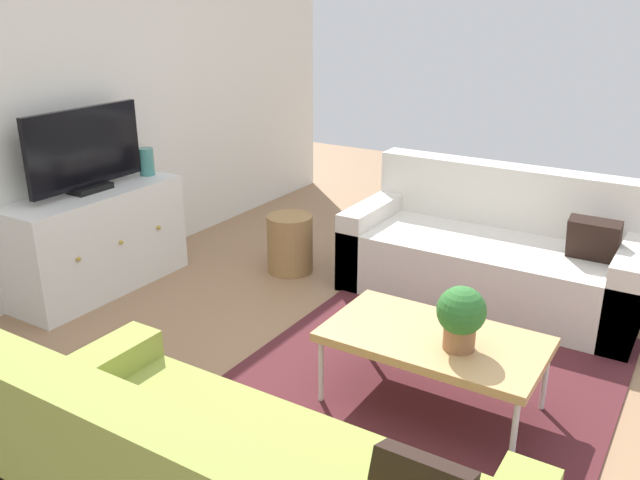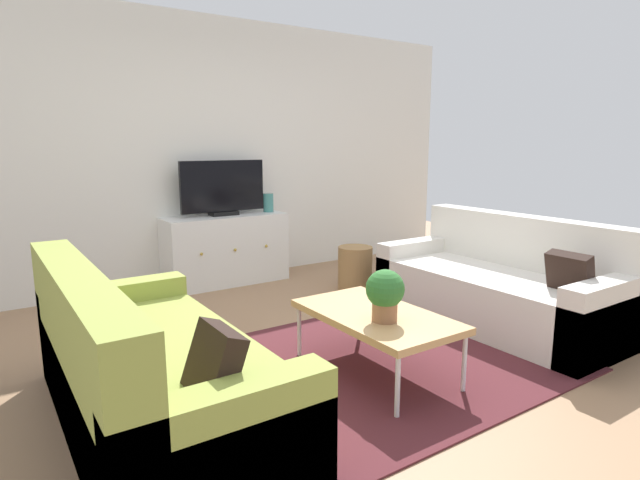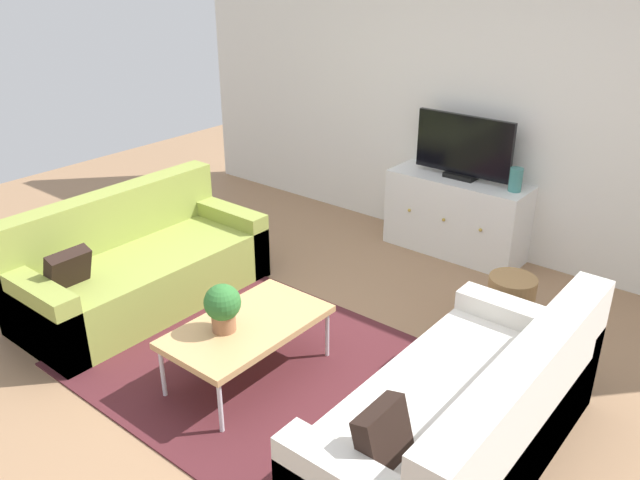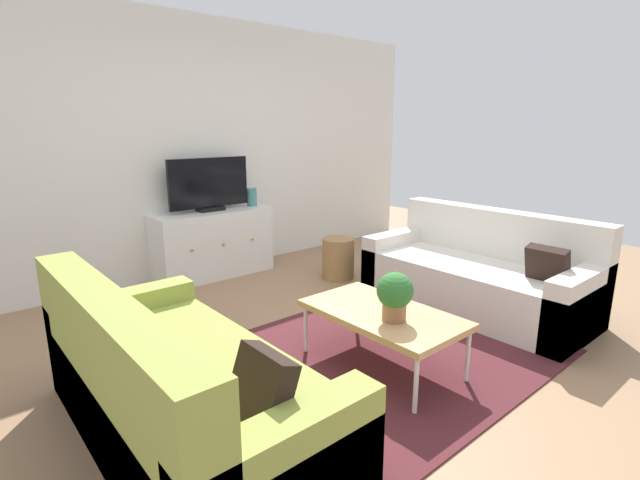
# 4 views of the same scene
# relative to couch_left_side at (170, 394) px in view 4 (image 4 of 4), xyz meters

# --- Properties ---
(ground_plane) EXTENTS (10.00, 10.00, 0.00)m
(ground_plane) POSITION_rel_couch_left_side_xyz_m (1.44, 0.10, -0.28)
(ground_plane) COLOR #997251
(wall_back) EXTENTS (6.40, 0.12, 2.70)m
(wall_back) POSITION_rel_couch_left_side_xyz_m (1.44, 2.65, 1.07)
(wall_back) COLOR silver
(wall_back) RESTS_ON ground_plane
(area_rug) EXTENTS (2.50, 1.90, 0.01)m
(area_rug) POSITION_rel_couch_left_side_xyz_m (1.44, -0.05, -0.28)
(area_rug) COLOR #4C1E23
(area_rug) RESTS_ON ground_plane
(couch_left_side) EXTENTS (0.88, 1.92, 0.86)m
(couch_left_side) POSITION_rel_couch_left_side_xyz_m (0.00, 0.00, 0.00)
(couch_left_side) COLOR olive
(couch_left_side) RESTS_ON ground_plane
(couch_right_side) EXTENTS (0.88, 1.92, 0.86)m
(couch_right_side) POSITION_rel_couch_left_side_xyz_m (2.88, 0.00, 0.00)
(couch_right_side) COLOR silver
(couch_right_side) RESTS_ON ground_plane
(coffee_table) EXTENTS (0.60, 1.06, 0.40)m
(coffee_table) POSITION_rel_couch_left_side_xyz_m (1.40, -0.16, 0.09)
(coffee_table) COLOR tan
(coffee_table) RESTS_ON ground_plane
(potted_plant) EXTENTS (0.23, 0.23, 0.31)m
(potted_plant) POSITION_rel_couch_left_side_xyz_m (1.34, -0.31, 0.29)
(potted_plant) COLOR #936042
(potted_plant) RESTS_ON coffee_table
(tv_console) EXTENTS (1.26, 0.47, 0.71)m
(tv_console) POSITION_rel_couch_left_side_xyz_m (1.52, 2.37, 0.07)
(tv_console) COLOR white
(tv_console) RESTS_ON ground_plane
(flat_screen_tv) EXTENTS (0.89, 0.16, 0.56)m
(flat_screen_tv) POSITION_rel_couch_left_side_xyz_m (1.52, 2.39, 0.70)
(flat_screen_tv) COLOR black
(flat_screen_tv) RESTS_ON tv_console
(glass_vase) EXTENTS (0.11, 0.11, 0.20)m
(glass_vase) POSITION_rel_couch_left_side_xyz_m (2.02, 2.37, 0.53)
(glass_vase) COLOR teal
(glass_vase) RESTS_ON tv_console
(wicker_basket) EXTENTS (0.34, 0.34, 0.43)m
(wicker_basket) POSITION_rel_couch_left_side_xyz_m (2.47, 1.42, -0.07)
(wicker_basket) COLOR #9E7547
(wicker_basket) RESTS_ON ground_plane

